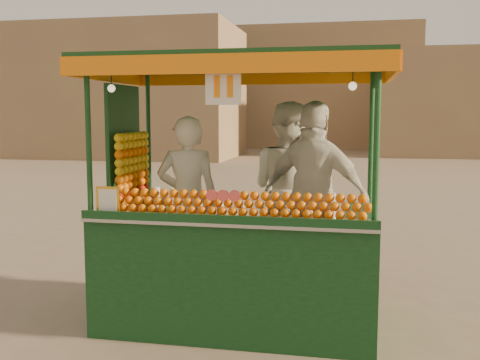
% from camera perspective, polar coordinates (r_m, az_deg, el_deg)
% --- Properties ---
extents(ground, '(90.00, 90.00, 0.00)m').
position_cam_1_polar(ground, '(5.88, -3.13, -13.34)').
color(ground, '#715E50').
rests_on(ground, ground).
extents(building_left, '(10.00, 6.00, 6.00)m').
position_cam_1_polar(building_left, '(27.41, -11.00, 8.68)').
color(building_left, '#927953').
rests_on(building_left, ground).
extents(building_right, '(9.00, 6.00, 5.00)m').
position_cam_1_polar(building_right, '(29.87, 22.42, 7.17)').
color(building_right, '#927953').
rests_on(building_right, ground).
extents(building_center, '(14.00, 7.00, 7.00)m').
position_cam_1_polar(building_center, '(35.53, 6.01, 9.10)').
color(building_center, '#927953').
rests_on(building_center, ground).
extents(juice_cart, '(2.78, 1.80, 2.53)m').
position_cam_1_polar(juice_cart, '(5.41, -0.78, -5.97)').
color(juice_cart, '#0E3515').
rests_on(juice_cart, ground).
extents(vendor_left, '(0.69, 0.52, 1.70)m').
position_cam_1_polar(vendor_left, '(5.74, -5.30, -2.03)').
color(vendor_left, silver).
rests_on(vendor_left, ground).
extents(vendor_middle, '(1.14, 1.08, 1.85)m').
position_cam_1_polar(vendor_middle, '(5.95, 4.96, -1.01)').
color(vendor_middle, white).
rests_on(vendor_middle, ground).
extents(vendor_right, '(1.17, 0.79, 1.85)m').
position_cam_1_polar(vendor_right, '(5.45, 7.58, -1.75)').
color(vendor_right, beige).
rests_on(vendor_right, ground).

